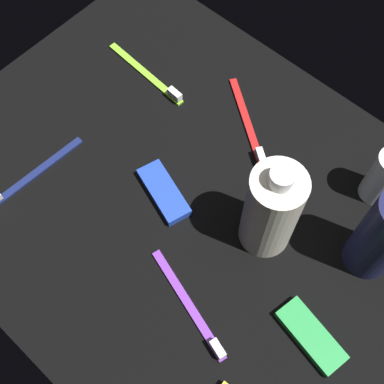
# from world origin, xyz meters

# --- Properties ---
(ground_plane) EXTENTS (0.84, 0.64, 0.01)m
(ground_plane) POSITION_xyz_m (0.00, 0.00, -0.01)
(ground_plane) COLOR black
(lotion_bottle) EXTENTS (0.07, 0.07, 0.20)m
(lotion_bottle) POSITION_xyz_m (-0.25, -0.10, 0.09)
(lotion_bottle) COLOR #1C1E47
(lotion_bottle) RESTS_ON ground_plane
(bodywash_bottle) EXTENTS (0.08, 0.08, 0.19)m
(bodywash_bottle) POSITION_xyz_m (-0.12, -0.03, 0.08)
(bodywash_bottle) COLOR silver
(bodywash_bottle) RESTS_ON ground_plane
(deodorant_stick) EXTENTS (0.05, 0.05, 0.10)m
(deodorant_stick) POSITION_xyz_m (-0.20, -0.20, 0.05)
(deodorant_stick) COLOR silver
(deodorant_stick) RESTS_ON ground_plane
(toothbrush_navy) EXTENTS (0.02, 0.18, 0.02)m
(toothbrush_navy) POSITION_xyz_m (0.22, 0.14, 0.01)
(toothbrush_navy) COLOR navy
(toothbrush_navy) RESTS_ON ground_plane
(toothbrush_purple) EXTENTS (0.18, 0.06, 0.02)m
(toothbrush_purple) POSITION_xyz_m (-0.11, 0.13, 0.01)
(toothbrush_purple) COLOR purple
(toothbrush_purple) RESTS_ON ground_plane
(toothbrush_lime) EXTENTS (0.18, 0.02, 0.02)m
(toothbrush_lime) POSITION_xyz_m (0.21, -0.13, 0.01)
(toothbrush_lime) COLOR #8CD133
(toothbrush_lime) RESTS_ON ground_plane
(toothbrush_red) EXTENTS (0.15, 0.11, 0.02)m
(toothbrush_red) POSITION_xyz_m (0.02, -0.16, 0.01)
(toothbrush_red) COLOR red
(toothbrush_red) RESTS_ON ground_plane
(snack_bar_blue) EXTENTS (0.11, 0.07, 0.01)m
(snack_bar_blue) POSITION_xyz_m (0.04, 0.02, 0.01)
(snack_bar_blue) COLOR blue
(snack_bar_blue) RESTS_ON ground_plane
(snack_bar_green) EXTENTS (0.11, 0.06, 0.01)m
(snack_bar_green) POSITION_xyz_m (-0.26, 0.05, 0.01)
(snack_bar_green) COLOR green
(snack_bar_green) RESTS_ON ground_plane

